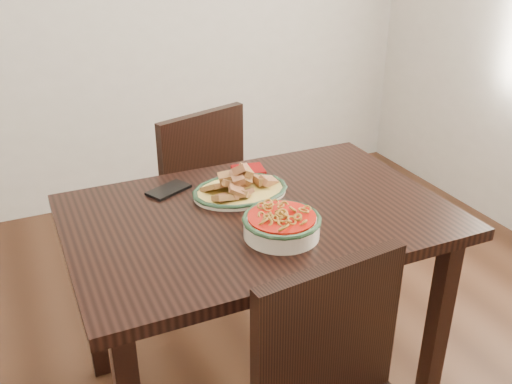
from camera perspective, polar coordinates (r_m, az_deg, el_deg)
name	(u,v)px	position (r m, az deg, el deg)	size (l,w,h in m)	color
floor	(267,375)	(2.33, 1.11, -17.79)	(3.50, 3.50, 0.00)	#331C10
dining_table	(258,237)	(1.89, 0.25, -4.51)	(1.22, 0.81, 0.75)	black
chair_far	(190,191)	(2.57, -6.62, 0.10)	(0.53, 0.53, 0.89)	black
fish_plate	(240,182)	(1.94, -1.59, 0.98)	(0.33, 0.26, 0.11)	#F1E8CB
noodle_bowl	(282,223)	(1.69, 2.58, -3.08)	(0.24, 0.24, 0.08)	#EEE1C9
smartphone	(169,190)	(2.00, -8.73, 0.21)	(0.15, 0.08, 0.01)	black
napkin	(248,170)	(2.13, -0.77, 2.24)	(0.11, 0.10, 0.01)	maroon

